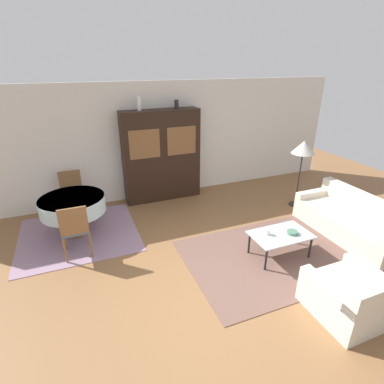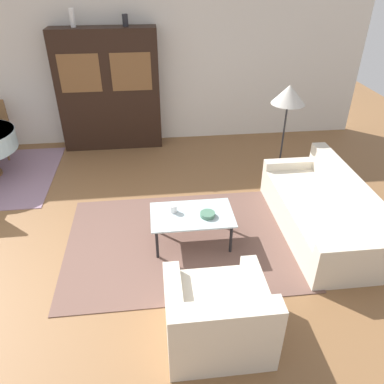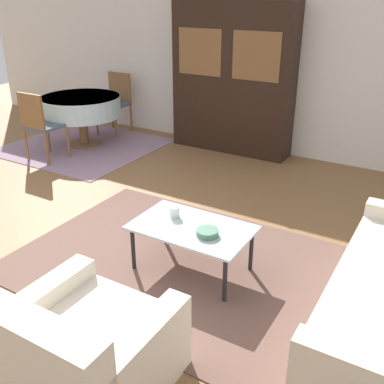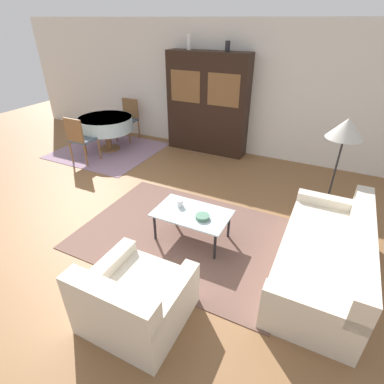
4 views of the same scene
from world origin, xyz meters
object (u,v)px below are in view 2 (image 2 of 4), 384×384
couch (322,212)px  vase_short (125,20)px  vase_tall (72,18)px  coffee_table (192,217)px  cup (173,209)px  armchair (218,317)px  display_cabinet (109,91)px  bowl (208,214)px  floor_lamp (289,97)px

couch → vase_short: size_ratio=11.11×
vase_tall → vase_short: vase_tall is taller
coffee_table → cup: size_ratio=10.42×
couch → coffee_table: (-1.70, -0.06, 0.11)m
armchair → display_cabinet: display_cabinet is taller
cup → vase_tall: vase_tall is taller
armchair → display_cabinet: size_ratio=0.45×
couch → vase_tall: 4.87m
display_cabinet → vase_short: size_ratio=11.24×
bowl → vase_short: bearing=106.6°
coffee_table → cup: bearing=161.5°
vase_tall → armchair: bearing=-69.7°
coffee_table → floor_lamp: 2.39m
couch → coffee_table: bearing=91.9°
coffee_table → display_cabinet: bearing=110.5°
armchair → floor_lamp: (1.53, 2.94, 1.05)m
display_cabinet → floor_lamp: (2.74, -1.55, 0.28)m
couch → coffee_table: couch is taller
armchair → bowl: (0.11, 1.37, 0.17)m
armchair → coffee_table: armchair is taller
armchair → display_cabinet: bearing=105.2°
bowl → vase_tall: vase_tall is taller
couch → cup: 1.93m
coffee_table → display_cabinet: size_ratio=0.48×
floor_lamp → vase_short: vase_short is taller
armchair → bowl: 1.38m
display_cabinet → bowl: bearing=-67.0°
cup → vase_short: vase_short is taller
couch → vase_tall: bearing=47.6°
coffee_table → vase_short: size_ratio=5.35×
armchair → vase_tall: (-1.66, 4.49, 1.97)m
vase_short → display_cabinet: bearing=-179.9°
bowl → armchair: bearing=-94.5°
armchair → vase_tall: vase_tall is taller
cup → vase_short: size_ratio=0.51×
cup → display_cabinet: bearing=107.1°
armchair → display_cabinet: (-1.22, 4.49, 0.78)m
floor_lamp → couch: bearing=-86.2°
display_cabinet → bowl: size_ratio=11.73×
display_cabinet → bowl: display_cabinet is taller
couch → vase_short: vase_short is taller
cup → bowl: bearing=-18.7°
couch → coffee_table: size_ratio=2.07×
coffee_table → cup: (-0.22, 0.07, 0.09)m
cup → armchair: bearing=-78.9°
coffee_table → cup: cup is taller
coffee_table → floor_lamp: (1.60, 1.51, 0.94)m
display_cabinet → armchair: bearing=-74.8°
display_cabinet → bowl: 3.45m
coffee_table → floor_lamp: floor_lamp is taller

